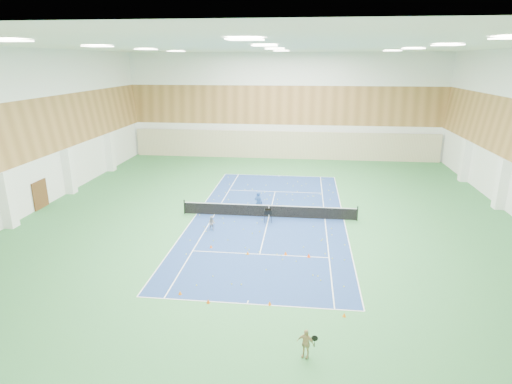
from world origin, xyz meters
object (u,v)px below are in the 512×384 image
at_px(coach, 258,203).
at_px(ball_cart, 268,216).
at_px(tennis_net, 269,210).
at_px(child_apron, 305,343).
at_px(child_court, 212,223).

distance_m(coach, ball_cart, 1.98).
bearing_deg(tennis_net, coach, 141.36).
height_order(tennis_net, child_apron, child_apron).
bearing_deg(child_court, child_apron, -62.95).
height_order(child_court, child_apron, child_apron).
bearing_deg(child_court, coach, 52.64).
distance_m(coach, child_court, 4.64).
distance_m(child_apron, ball_cart, 14.58).
xyz_separation_m(tennis_net, child_apron, (2.76, -15.36, 0.06)).
xyz_separation_m(coach, child_apron, (3.61, -16.05, -0.25)).
distance_m(tennis_net, child_apron, 15.61).
height_order(child_apron, ball_cart, child_apron).
height_order(tennis_net, ball_cart, tennis_net).
bearing_deg(tennis_net, child_apron, -79.82).
bearing_deg(coach, child_apron, 123.25).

